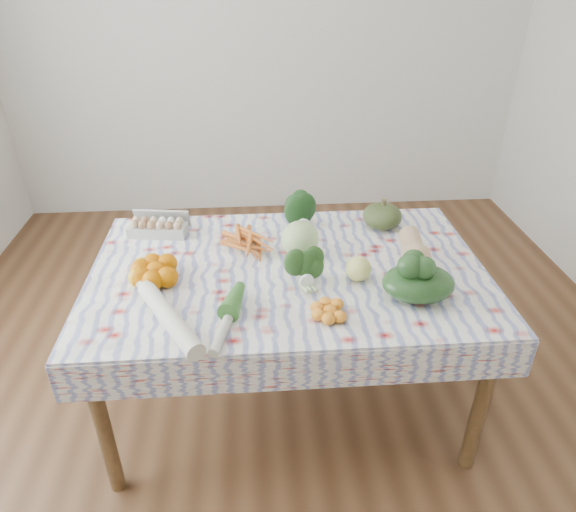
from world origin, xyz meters
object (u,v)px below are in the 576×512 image
at_px(dining_table, 288,284).
at_px(egg_carton, 158,228).
at_px(cabbage, 300,239).
at_px(grapefruit, 358,269).
at_px(kabocha_squash, 382,216).
at_px(butternut_squash, 414,246).

height_order(dining_table, egg_carton, egg_carton).
bearing_deg(cabbage, grapefruit, -44.37).
relative_size(kabocha_squash, grapefruit, 1.79).
bearing_deg(cabbage, butternut_squash, -7.88).
bearing_deg(egg_carton, butternut_squash, -7.13).
bearing_deg(kabocha_squash, dining_table, -144.94).
distance_m(egg_carton, cabbage, 0.69).
height_order(dining_table, butternut_squash, butternut_squash).
height_order(egg_carton, butternut_squash, butternut_squash).
xyz_separation_m(cabbage, butternut_squash, (0.49, -0.07, -0.02)).
bearing_deg(butternut_squash, cabbage, -179.31).
bearing_deg(kabocha_squash, egg_carton, 179.97).
height_order(dining_table, grapefruit, grapefruit).
xyz_separation_m(egg_carton, butternut_squash, (1.13, -0.31, 0.03)).
distance_m(egg_carton, kabocha_squash, 1.07).
xyz_separation_m(egg_carton, cabbage, (0.65, -0.24, 0.05)).
xyz_separation_m(kabocha_squash, cabbage, (-0.42, -0.24, 0.02)).
bearing_deg(grapefruit, cabbage, 135.63).
xyz_separation_m(cabbage, grapefruit, (0.22, -0.21, -0.03)).
bearing_deg(grapefruit, egg_carton, 152.54).
distance_m(cabbage, butternut_squash, 0.49).
relative_size(dining_table, cabbage, 9.87).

